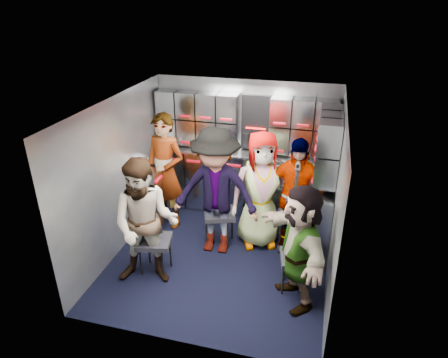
% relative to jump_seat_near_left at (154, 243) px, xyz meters
% --- Properties ---
extents(floor, '(3.00, 3.00, 0.00)m').
position_rel_jump_seat_near_left_xyz_m(floor, '(0.73, 0.49, -0.43)').
color(floor, black).
rests_on(floor, ground).
extents(wall_back, '(2.80, 0.04, 2.10)m').
position_rel_jump_seat_near_left_xyz_m(wall_back, '(0.73, 1.99, 0.62)').
color(wall_back, gray).
rests_on(wall_back, ground).
extents(wall_left, '(0.04, 3.00, 2.10)m').
position_rel_jump_seat_near_left_xyz_m(wall_left, '(-0.67, 0.49, 0.62)').
color(wall_left, gray).
rests_on(wall_left, ground).
extents(wall_right, '(0.04, 3.00, 2.10)m').
position_rel_jump_seat_near_left_xyz_m(wall_right, '(2.13, 0.49, 0.62)').
color(wall_right, gray).
rests_on(wall_right, ground).
extents(ceiling, '(2.80, 3.00, 0.02)m').
position_rel_jump_seat_near_left_xyz_m(ceiling, '(0.73, 0.49, 1.67)').
color(ceiling, silver).
rests_on(ceiling, wall_back).
extents(cart_bank_back, '(2.68, 0.38, 0.99)m').
position_rel_jump_seat_near_left_xyz_m(cart_bank_back, '(0.73, 1.78, 0.07)').
color(cart_bank_back, '#A4AAB5').
rests_on(cart_bank_back, ground).
extents(cart_bank_left, '(0.38, 0.76, 0.99)m').
position_rel_jump_seat_near_left_xyz_m(cart_bank_left, '(-0.46, 1.05, 0.07)').
color(cart_bank_left, '#A4AAB5').
rests_on(cart_bank_left, ground).
extents(counter, '(2.68, 0.42, 0.03)m').
position_rel_jump_seat_near_left_xyz_m(counter, '(0.73, 1.78, 0.59)').
color(counter, '#B3B5BA').
rests_on(counter, cart_bank_back).
extents(locker_bank_back, '(2.68, 0.28, 0.82)m').
position_rel_jump_seat_near_left_xyz_m(locker_bank_back, '(0.73, 1.84, 1.06)').
color(locker_bank_back, '#A4AAB5').
rests_on(locker_bank_back, wall_back).
extents(locker_bank_right, '(0.28, 1.00, 0.82)m').
position_rel_jump_seat_near_left_xyz_m(locker_bank_right, '(1.98, 1.19, 1.06)').
color(locker_bank_right, '#A4AAB5').
rests_on(locker_bank_right, wall_right).
extents(right_cabinet, '(0.28, 1.20, 1.00)m').
position_rel_jump_seat_near_left_xyz_m(right_cabinet, '(1.98, 1.09, 0.07)').
color(right_cabinet, '#A4AAB5').
rests_on(right_cabinet, ground).
extents(coffee_niche, '(0.46, 0.16, 0.84)m').
position_rel_jump_seat_near_left_xyz_m(coffee_niche, '(0.91, 1.90, 1.04)').
color(coffee_niche, black).
rests_on(coffee_niche, wall_back).
extents(red_latch_strip, '(2.60, 0.02, 0.03)m').
position_rel_jump_seat_near_left_xyz_m(red_latch_strip, '(0.73, 1.58, 0.45)').
color(red_latch_strip, '#A80817').
rests_on(red_latch_strip, cart_bank_back).
extents(jump_seat_near_left, '(0.48, 0.46, 0.48)m').
position_rel_jump_seat_near_left_xyz_m(jump_seat_near_left, '(0.00, 0.00, 0.00)').
color(jump_seat_near_left, black).
rests_on(jump_seat_near_left, ground).
extents(jump_seat_mid_left, '(0.53, 0.51, 0.49)m').
position_rel_jump_seat_near_left_xyz_m(jump_seat_mid_left, '(0.62, 0.84, 0.01)').
color(jump_seat_mid_left, black).
rests_on(jump_seat_mid_left, ground).
extents(jump_seat_center, '(0.37, 0.35, 0.40)m').
position_rel_jump_seat_near_left_xyz_m(jump_seat_center, '(1.16, 1.15, -0.07)').
color(jump_seat_center, black).
rests_on(jump_seat_center, ground).
extents(jump_seat_mid_right, '(0.48, 0.46, 0.50)m').
position_rel_jump_seat_near_left_xyz_m(jump_seat_mid_right, '(1.62, 1.12, 0.02)').
color(jump_seat_mid_right, black).
rests_on(jump_seat_mid_right, ground).
extents(jump_seat_near_right, '(0.48, 0.46, 0.49)m').
position_rel_jump_seat_near_left_xyz_m(jump_seat_near_right, '(1.78, 0.10, 0.00)').
color(jump_seat_near_right, black).
rests_on(jump_seat_near_right, ground).
extents(attendant_standing, '(0.71, 0.54, 1.75)m').
position_rel_jump_seat_near_left_xyz_m(attendant_standing, '(-0.28, 1.12, 0.45)').
color(attendant_standing, black).
rests_on(attendant_standing, ground).
extents(attendant_arc_a, '(0.90, 0.76, 1.63)m').
position_rel_jump_seat_near_left_xyz_m(attendant_arc_a, '(-0.00, -0.18, 0.39)').
color(attendant_arc_a, black).
rests_on(attendant_arc_a, ground).
extents(attendant_arc_b, '(1.15, 0.67, 1.77)m').
position_rel_jump_seat_near_left_xyz_m(attendant_arc_b, '(0.62, 0.66, 0.46)').
color(attendant_arc_b, black).
rests_on(attendant_arc_b, ground).
extents(attendant_arc_c, '(0.95, 0.78, 1.66)m').
position_rel_jump_seat_near_left_xyz_m(attendant_arc_c, '(1.16, 0.97, 0.41)').
color(attendant_arc_c, black).
rests_on(attendant_arc_c, ground).
extents(attendant_arc_d, '(0.96, 0.41, 1.64)m').
position_rel_jump_seat_near_left_xyz_m(attendant_arc_d, '(1.62, 0.94, 0.39)').
color(attendant_arc_d, black).
rests_on(attendant_arc_d, ground).
extents(attendant_arc_e, '(1.05, 1.42, 1.49)m').
position_rel_jump_seat_near_left_xyz_m(attendant_arc_e, '(1.78, -0.08, 0.32)').
color(attendant_arc_e, black).
rests_on(attendant_arc_e, ground).
extents(bottle_left, '(0.07, 0.07, 0.25)m').
position_rel_jump_seat_near_left_xyz_m(bottle_left, '(0.06, 1.73, 0.73)').
color(bottle_left, white).
rests_on(bottle_left, counter).
extents(bottle_mid, '(0.06, 0.06, 0.28)m').
position_rel_jump_seat_near_left_xyz_m(bottle_mid, '(0.50, 1.73, 0.74)').
color(bottle_mid, white).
rests_on(bottle_mid, counter).
extents(bottle_right, '(0.06, 0.06, 0.24)m').
position_rel_jump_seat_near_left_xyz_m(bottle_right, '(1.11, 1.73, 0.72)').
color(bottle_right, white).
rests_on(bottle_right, counter).
extents(cup_left, '(0.08, 0.08, 0.09)m').
position_rel_jump_seat_near_left_xyz_m(cup_left, '(0.27, 1.72, 0.65)').
color(cup_left, tan).
rests_on(cup_left, counter).
extents(cup_right, '(0.08, 0.08, 0.09)m').
position_rel_jump_seat_near_left_xyz_m(cup_right, '(1.96, 1.72, 0.65)').
color(cup_right, tan).
rests_on(cup_right, counter).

